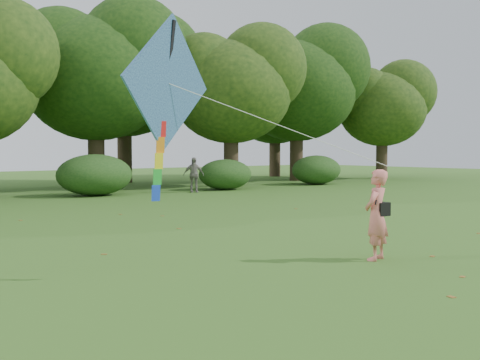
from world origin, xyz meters
TOP-DOWN VIEW (x-y plane):
  - ground at (0.00, 0.00)m, footprint 100.00×100.00m
  - man_kite_flyer at (0.41, -0.07)m, footprint 0.73×0.59m
  - bystander_right at (7.64, 16.83)m, footprint 1.08×0.83m
  - crossbody_bag at (0.52, -0.10)m, footprint 0.43×0.20m
  - flying_kite at (-3.49, 1.08)m, footprint 5.21×1.62m
  - tree_line at (1.67, 22.88)m, footprint 54.70×15.30m
  - shrub_band at (-0.72, 17.60)m, footprint 39.15×3.22m
  - fallen_leaves at (0.72, 4.28)m, footprint 9.47×13.26m

SIDE VIEW (x-z plane):
  - ground at x=0.00m, z-range 0.00..0.00m
  - fallen_leaves at x=0.72m, z-range 0.00..0.01m
  - bystander_right at x=7.64m, z-range 0.00..1.70m
  - shrub_band at x=-0.72m, z-range -0.08..1.79m
  - man_kite_flyer at x=0.41m, z-range 0.00..1.73m
  - crossbody_bag at x=0.52m, z-range 0.63..1.33m
  - flying_kite at x=-3.49m, z-range 1.63..4.65m
  - tree_line at x=1.67m, z-range 0.86..10.35m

